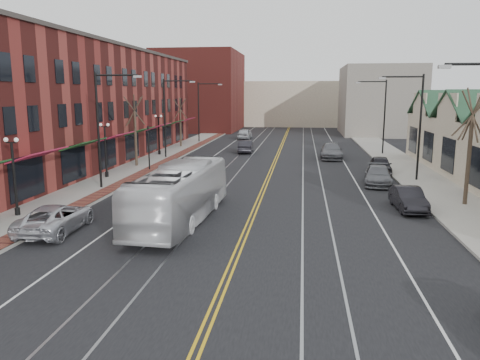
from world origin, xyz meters
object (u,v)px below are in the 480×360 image
(transit_bus, at_px, (181,194))
(parked_car_b, at_px, (408,199))
(parked_car_d, at_px, (380,165))
(parked_suv, at_px, (56,218))
(parked_car_c, at_px, (378,176))

(transit_bus, xyz_separation_m, parked_car_b, (12.54, 4.22, -0.85))
(transit_bus, bearing_deg, parked_car_b, -158.35)
(transit_bus, distance_m, parked_car_b, 13.26)
(parked_car_b, bearing_deg, parked_car_d, 85.50)
(parked_suv, height_order, parked_car_b, parked_suv)
(parked_car_b, distance_m, parked_car_c, 7.66)
(transit_bus, height_order, parked_car_d, transit_bus)
(transit_bus, distance_m, parked_car_d, 21.42)
(parked_car_c, bearing_deg, parked_car_d, 85.78)
(parked_suv, height_order, parked_car_c, parked_car_c)
(parked_suv, distance_m, parked_car_b, 19.43)
(transit_bus, height_order, parked_car_c, transit_bus)
(parked_car_b, bearing_deg, parked_suv, -162.02)
(parked_car_c, bearing_deg, transit_bus, -128.68)
(parked_car_d, bearing_deg, parked_car_c, -96.18)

